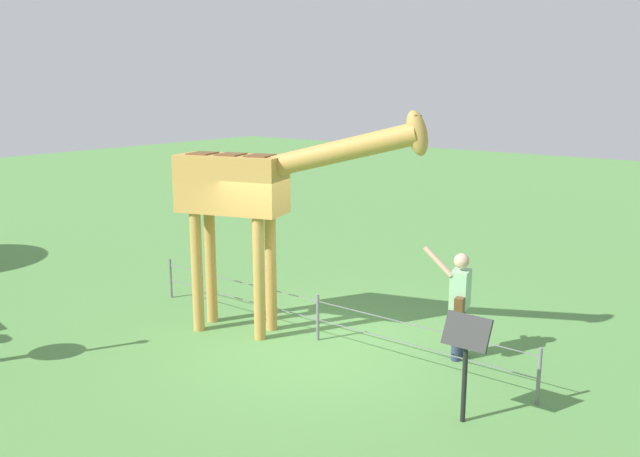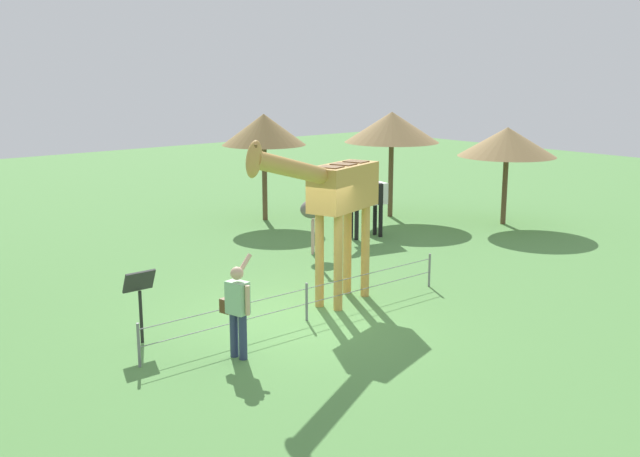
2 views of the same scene
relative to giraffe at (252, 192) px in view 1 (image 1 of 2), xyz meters
name	(u,v)px [view 1 (image 1 of 2)]	position (x,y,z in m)	size (l,w,h in m)	color
ground_plane	(312,343)	(1.01, 0.23, -2.30)	(60.00, 60.00, 0.00)	#568E47
giraffe	(252,192)	(0.00, 0.00, 0.00)	(3.94, 1.64, 3.61)	#C69347
visitor	(459,299)	(3.05, 1.06, -1.40)	(0.67, 0.57, 1.69)	navy
info_sign	(466,346)	(3.97, -0.61, -1.35)	(0.56, 0.21, 1.32)	black
wire_fence	(318,316)	(1.01, 0.36, -1.89)	(7.05, 0.05, 0.75)	slate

